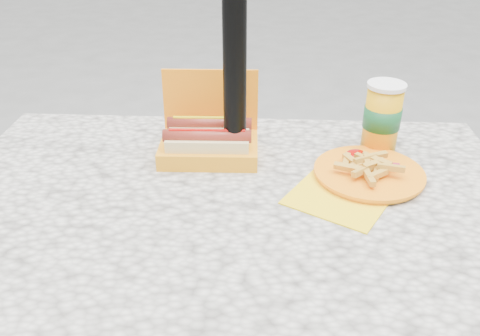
{
  "coord_description": "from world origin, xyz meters",
  "views": [
    {
      "loc": [
        0.07,
        -0.86,
        1.31
      ],
      "look_at": [
        0.02,
        0.04,
        0.8
      ],
      "focal_mm": 38.0,
      "sensor_mm": 36.0,
      "label": 1
    }
  ],
  "objects_px": {
    "hotdog_box": "(209,140)",
    "soda_cup": "(382,117)",
    "fries_plate": "(366,173)",
    "umbrella_pole": "(234,5)"
  },
  "relations": [
    {
      "from": "umbrella_pole",
      "to": "fries_plate",
      "type": "xyz_separation_m",
      "value": [
        0.29,
        -0.06,
        -0.34
      ]
    },
    {
      "from": "umbrella_pole",
      "to": "fries_plate",
      "type": "height_order",
      "value": "umbrella_pole"
    },
    {
      "from": "hotdog_box",
      "to": "fries_plate",
      "type": "distance_m",
      "value": 0.36
    },
    {
      "from": "hotdog_box",
      "to": "fries_plate",
      "type": "xyz_separation_m",
      "value": [
        0.35,
        -0.08,
        -0.03
      ]
    },
    {
      "from": "hotdog_box",
      "to": "soda_cup",
      "type": "bearing_deg",
      "value": 6.74
    },
    {
      "from": "fries_plate",
      "to": "umbrella_pole",
      "type": "bearing_deg",
      "value": 167.76
    },
    {
      "from": "fries_plate",
      "to": "soda_cup",
      "type": "distance_m",
      "value": 0.17
    },
    {
      "from": "umbrella_pole",
      "to": "fries_plate",
      "type": "distance_m",
      "value": 0.45
    },
    {
      "from": "umbrella_pole",
      "to": "hotdog_box",
      "type": "height_order",
      "value": "umbrella_pole"
    },
    {
      "from": "umbrella_pole",
      "to": "hotdog_box",
      "type": "distance_m",
      "value": 0.32
    }
  ]
}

